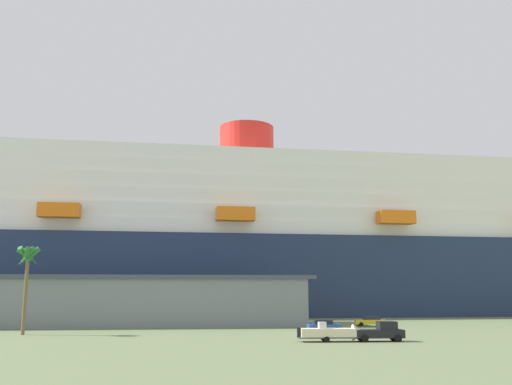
{
  "coord_description": "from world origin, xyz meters",
  "views": [
    {
      "loc": [
        -11.68,
        -74.41,
        5.55
      ],
      "look_at": [
        -5.26,
        31.99,
        24.16
      ],
      "focal_mm": 39.75,
      "sensor_mm": 36.0,
      "label": 1
    }
  ],
  "objects_px": {
    "parked_car_red_hatchback": "(3,321)",
    "parked_car_silver_sedan": "(92,322)",
    "cruise_ship": "(369,251)",
    "parked_car_yellow_taxi": "(370,321)",
    "palm_tree": "(27,262)",
    "parked_car_blue_suv": "(324,326)",
    "pickup_truck": "(380,332)",
    "small_boat_on_trailer": "(334,333)"
  },
  "relations": [
    {
      "from": "parked_car_blue_suv",
      "to": "parked_car_silver_sedan",
      "type": "xyz_separation_m",
      "value": [
        -33.96,
        10.09,
        -0.0
      ]
    },
    {
      "from": "palm_tree",
      "to": "parked_car_red_hatchback",
      "type": "height_order",
      "value": "palm_tree"
    },
    {
      "from": "parked_car_red_hatchback",
      "to": "small_boat_on_trailer",
      "type": "bearing_deg",
      "value": -32.06
    },
    {
      "from": "parked_car_silver_sedan",
      "to": "parked_car_yellow_taxi",
      "type": "relative_size",
      "value": 0.92
    },
    {
      "from": "parked_car_blue_suv",
      "to": "parked_car_yellow_taxi",
      "type": "distance_m",
      "value": 15.75
    },
    {
      "from": "parked_car_red_hatchback",
      "to": "parked_car_yellow_taxi",
      "type": "height_order",
      "value": "same"
    },
    {
      "from": "parked_car_silver_sedan",
      "to": "parked_car_red_hatchback",
      "type": "bearing_deg",
      "value": 165.51
    },
    {
      "from": "cruise_ship",
      "to": "pickup_truck",
      "type": "height_order",
      "value": "cruise_ship"
    },
    {
      "from": "cruise_ship",
      "to": "parked_car_red_hatchback",
      "type": "relative_size",
      "value": 52.59
    },
    {
      "from": "palm_tree",
      "to": "parked_car_yellow_taxi",
      "type": "height_order",
      "value": "palm_tree"
    },
    {
      "from": "cruise_ship",
      "to": "parked_car_yellow_taxi",
      "type": "bearing_deg",
      "value": -104.98
    },
    {
      "from": "parked_car_blue_suv",
      "to": "parked_car_silver_sedan",
      "type": "distance_m",
      "value": 35.43
    },
    {
      "from": "cruise_ship",
      "to": "parked_car_yellow_taxi",
      "type": "relative_size",
      "value": 50.01
    },
    {
      "from": "parked_car_blue_suv",
      "to": "parked_car_yellow_taxi",
      "type": "height_order",
      "value": "same"
    },
    {
      "from": "small_boat_on_trailer",
      "to": "parked_car_red_hatchback",
      "type": "xyz_separation_m",
      "value": [
        -47.11,
        29.51,
        -0.13
      ]
    },
    {
      "from": "cruise_ship",
      "to": "parked_car_silver_sedan",
      "type": "height_order",
      "value": "cruise_ship"
    },
    {
      "from": "small_boat_on_trailer",
      "to": "parked_car_blue_suv",
      "type": "xyz_separation_m",
      "value": [
        1.65,
        15.59,
        -0.13
      ]
    },
    {
      "from": "parked_car_red_hatchback",
      "to": "parked_car_yellow_taxi",
      "type": "distance_m",
      "value": 58.59
    },
    {
      "from": "cruise_ship",
      "to": "pickup_truck",
      "type": "bearing_deg",
      "value": -104.05
    },
    {
      "from": "palm_tree",
      "to": "parked_car_red_hatchback",
      "type": "xyz_separation_m",
      "value": [
        -8.92,
        17.2,
        -8.49
      ]
    },
    {
      "from": "pickup_truck",
      "to": "parked_car_red_hatchback",
      "type": "xyz_separation_m",
      "value": [
        -52.4,
        29.48,
        -0.21
      ]
    },
    {
      "from": "parked_car_yellow_taxi",
      "to": "small_boat_on_trailer",
      "type": "bearing_deg",
      "value": -112.3
    },
    {
      "from": "small_boat_on_trailer",
      "to": "parked_car_red_hatchback",
      "type": "relative_size",
      "value": 1.83
    },
    {
      "from": "small_boat_on_trailer",
      "to": "parked_car_blue_suv",
      "type": "height_order",
      "value": "small_boat_on_trailer"
    },
    {
      "from": "palm_tree",
      "to": "parked_car_blue_suv",
      "type": "relative_size",
      "value": 2.45
    },
    {
      "from": "small_boat_on_trailer",
      "to": "parked_car_blue_suv",
      "type": "distance_m",
      "value": 15.68
    },
    {
      "from": "small_boat_on_trailer",
      "to": "palm_tree",
      "type": "height_order",
      "value": "palm_tree"
    },
    {
      "from": "cruise_ship",
      "to": "parked_car_silver_sedan",
      "type": "relative_size",
      "value": 54.27
    },
    {
      "from": "palm_tree",
      "to": "parked_car_silver_sedan",
      "type": "relative_size",
      "value": 2.54
    },
    {
      "from": "cruise_ship",
      "to": "parked_car_red_hatchback",
      "type": "distance_m",
      "value": 85.84
    },
    {
      "from": "parked_car_red_hatchback",
      "to": "parked_car_silver_sedan",
      "type": "relative_size",
      "value": 1.03
    },
    {
      "from": "parked_car_red_hatchback",
      "to": "palm_tree",
      "type": "bearing_deg",
      "value": -62.6
    },
    {
      "from": "palm_tree",
      "to": "cruise_ship",
      "type": "bearing_deg",
      "value": 45.26
    },
    {
      "from": "cruise_ship",
      "to": "palm_tree",
      "type": "distance_m",
      "value": 88.71
    },
    {
      "from": "palm_tree",
      "to": "parked_car_blue_suv",
      "type": "xyz_separation_m",
      "value": [
        39.85,
        3.28,
        -8.49
      ]
    },
    {
      "from": "pickup_truck",
      "to": "parked_car_silver_sedan",
      "type": "xyz_separation_m",
      "value": [
        -37.6,
        25.66,
        -0.21
      ]
    },
    {
      "from": "small_boat_on_trailer",
      "to": "palm_tree",
      "type": "distance_m",
      "value": 41.0
    },
    {
      "from": "parked_car_red_hatchback",
      "to": "parked_car_silver_sedan",
      "type": "xyz_separation_m",
      "value": [
        14.8,
        -3.82,
        -0.0
      ]
    },
    {
      "from": "palm_tree",
      "to": "pickup_truck",
      "type": "bearing_deg",
      "value": -15.77
    },
    {
      "from": "pickup_truck",
      "to": "parked_car_silver_sedan",
      "type": "bearing_deg",
      "value": 145.69
    },
    {
      "from": "parked_car_red_hatchback",
      "to": "cruise_ship",
      "type": "bearing_deg",
      "value": 32.68
    },
    {
      "from": "pickup_truck",
      "to": "parked_car_red_hatchback",
      "type": "height_order",
      "value": "pickup_truck"
    }
  ]
}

